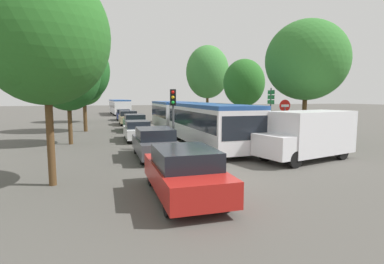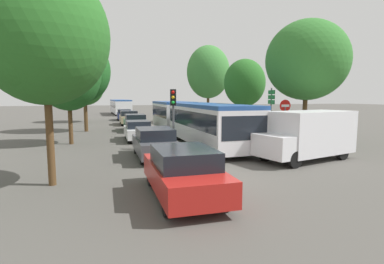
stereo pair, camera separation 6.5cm
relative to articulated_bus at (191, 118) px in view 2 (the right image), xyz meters
The scene contains 20 objects.
ground_plane 10.94m from the articulated_bus, 99.85° to the right, with size 200.00×200.00×0.00m, color #4F4C47.
articulated_bus is the anchor object (origin of this frame).
city_bus_rear 32.51m from the articulated_bus, 96.47° to the left, with size 3.24×11.69×2.49m.
queued_car_red 12.92m from the articulated_bus, 106.36° to the right, with size 1.85×4.29×1.49m.
queued_car_graphite 7.38m from the articulated_bus, 119.25° to the right, with size 1.83×4.25×1.47m.
queued_car_white 3.89m from the articulated_bus, behind, with size 1.69×3.91×1.35m.
queued_car_green 6.84m from the articulated_bus, 120.52° to the left, with size 1.82×4.23×1.46m.
queued_car_tan 12.59m from the articulated_bus, 106.61° to the left, with size 1.86×4.32×1.50m.
queued_car_navy 19.09m from the articulated_bus, 101.29° to the left, with size 1.74×4.03×1.40m.
white_van 9.45m from the articulated_bus, 69.45° to the right, with size 5.33×3.16×2.31m.
traffic_light 5.04m from the articulated_bus, 116.73° to the right, with size 0.38×0.39×3.40m.
no_entry_sign 6.96m from the articulated_bus, 53.26° to the right, with size 0.70×0.08×2.82m.
direction_sign_post 5.78m from the articulated_bus, 22.30° to the right, with size 0.39×1.37×3.60m.
tree_left_near 13.14m from the articulated_bus, 127.23° to the right, with size 4.11×4.11×7.16m.
tree_left_mid 8.64m from the articulated_bus, behind, with size 3.98×3.98×6.88m.
tree_left_far 10.66m from the articulated_bus, 139.44° to the left, with size 4.41×4.41×7.78m.
tree_left_distant 18.80m from the articulated_bus, 116.67° to the left, with size 4.36×4.36×6.27m.
tree_right_near 8.54m from the articulated_bus, 42.43° to the right, with size 4.86×4.86×7.52m.
tree_right_mid 6.90m from the articulated_bus, 27.63° to the left, with size 3.54×3.54×6.20m.
tree_right_far 14.10m from the articulated_bus, 65.97° to the left, with size 4.94×4.94×8.84m.
Camera 2 is at (-3.90, -10.15, 2.98)m, focal length 28.00 mm.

